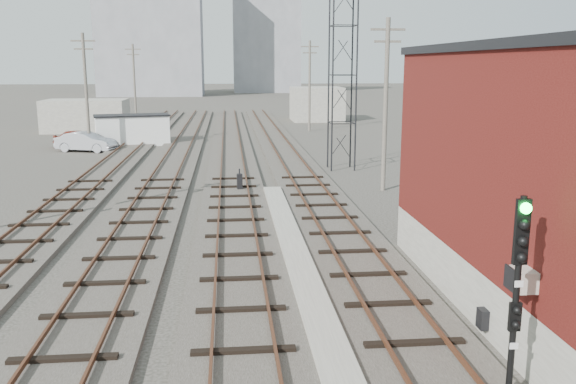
{
  "coord_description": "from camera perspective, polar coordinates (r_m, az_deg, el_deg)",
  "views": [
    {
      "loc": [
        -1.75,
        -3.48,
        6.62
      ],
      "look_at": [
        0.33,
        17.57,
        2.2
      ],
      "focal_mm": 38.0,
      "sensor_mm": 36.0,
      "label": 1
    }
  ],
  "objects": [
    {
      "name": "ground",
      "position": [
        63.85,
        -4.06,
        5.82
      ],
      "size": [
        320.0,
        320.0,
        0.0
      ],
      "primitive_type": "plane",
      "color": "#282621",
      "rests_on": "ground"
    },
    {
      "name": "track_right",
      "position": [
        43.19,
        0.07,
        3.13
      ],
      "size": [
        3.2,
        90.0,
        0.39
      ],
      "color": "#332D28",
      "rests_on": "ground"
    },
    {
      "name": "track_mid_right",
      "position": [
        42.98,
        -5.25,
        3.04
      ],
      "size": [
        3.2,
        90.0,
        0.39
      ],
      "color": "#332D28",
      "rests_on": "ground"
    },
    {
      "name": "track_mid_left",
      "position": [
        43.14,
        -10.57,
        2.92
      ],
      "size": [
        3.2,
        90.0,
        0.39
      ],
      "color": "#332D28",
      "rests_on": "ground"
    },
    {
      "name": "track_left",
      "position": [
        43.67,
        -15.81,
        2.78
      ],
      "size": [
        3.2,
        90.0,
        0.39
      ],
      "color": "#332D28",
      "rests_on": "ground"
    },
    {
      "name": "platform_curb",
      "position": [
        18.79,
        1.61,
        -8.42
      ],
      "size": [
        0.9,
        28.0,
        0.26
      ],
      "primitive_type": "cube",
      "color": "gray",
      "rests_on": "ground"
    },
    {
      "name": "brick_building",
      "position": [
        18.28,
        24.86,
        1.28
      ],
      "size": [
        6.54,
        12.2,
        7.22
      ],
      "color": "gray",
      "rests_on": "ground"
    },
    {
      "name": "lattice_tower",
      "position": [
        39.17,
        5.16,
        13.04
      ],
      "size": [
        1.6,
        1.6,
        15.0
      ],
      "color": "black",
      "rests_on": "ground"
    },
    {
      "name": "utility_pole_left_b",
      "position": [
        49.7,
        -18.37,
        9.11
      ],
      "size": [
        1.8,
        0.24,
        9.0
      ],
      "color": "#595147",
      "rests_on": "ground"
    },
    {
      "name": "utility_pole_left_c",
      "position": [
        74.29,
        -14.18,
        10.05
      ],
      "size": [
        1.8,
        0.24,
        9.0
      ],
      "color": "#595147",
      "rests_on": "ground"
    },
    {
      "name": "utility_pole_right_a",
      "position": [
        32.6,
        9.13,
        8.45
      ],
      "size": [
        1.8,
        0.24,
        9.0
      ],
      "color": "#595147",
      "rests_on": "ground"
    },
    {
      "name": "utility_pole_right_b",
      "position": [
        62.06,
        2.03,
        10.11
      ],
      "size": [
        1.8,
        0.24,
        9.0
      ],
      "color": "#595147",
      "rests_on": "ground"
    },
    {
      "name": "apartment_left",
      "position": [
        139.69,
        -12.75,
        14.97
      ],
      "size": [
        22.0,
        14.0,
        30.0
      ],
      "primitive_type": "cube",
      "color": "gray",
      "rests_on": "ground"
    },
    {
      "name": "apartment_right",
      "position": [
        153.93,
        -2.07,
        14.17
      ],
      "size": [
        16.0,
        12.0,
        26.0
      ],
      "primitive_type": "cube",
      "color": "gray",
      "rests_on": "ground"
    },
    {
      "name": "shed_left",
      "position": [
        65.26,
        -18.37,
        6.8
      ],
      "size": [
        8.0,
        5.0,
        3.2
      ],
      "primitive_type": "cube",
      "color": "gray",
      "rests_on": "ground"
    },
    {
      "name": "shed_right",
      "position": [
        74.41,
        2.7,
        8.23
      ],
      "size": [
        6.0,
        6.0,
        4.0
      ],
      "primitive_type": "cube",
      "color": "gray",
      "rests_on": "ground"
    },
    {
      "name": "signal_mast",
      "position": [
        12.54,
        20.7,
        -8.08
      ],
      "size": [
        0.4,
        0.42,
        4.24
      ],
      "color": "gray",
      "rests_on": "ground"
    },
    {
      "name": "switch_stand",
      "position": [
        32.24,
        -4.55,
        0.93
      ],
      "size": [
        0.3,
        0.3,
        1.19
      ],
      "rotation": [
        0.0,
        0.0,
        0.11
      ],
      "color": "black",
      "rests_on": "ground"
    },
    {
      "name": "site_trailer",
      "position": [
        52.89,
        -14.36,
        5.66
      ],
      "size": [
        6.54,
        3.97,
        2.57
      ],
      "rotation": [
        0.0,
        0.0,
        0.23
      ],
      "color": "white",
      "rests_on": "ground"
    },
    {
      "name": "car_red",
      "position": [
        53.23,
        -18.92,
        4.8
      ],
      "size": [
        4.49,
        2.81,
        1.43
      ],
      "primitive_type": "imported",
      "rotation": [
        0.0,
        0.0,
        1.86
      ],
      "color": "maroon",
      "rests_on": "ground"
    },
    {
      "name": "car_silver",
      "position": [
        50.06,
        -18.39,
        4.48
      ],
      "size": [
        4.91,
        2.88,
        1.53
      ],
      "primitive_type": "imported",
      "rotation": [
        0.0,
        0.0,
        1.28
      ],
      "color": "#B3B4BB",
      "rests_on": "ground"
    },
    {
      "name": "car_grey",
      "position": [
        50.93,
        -17.8,
        4.51
      ],
      "size": [
        4.86,
        3.65,
        1.31
      ],
      "primitive_type": "imported",
      "rotation": [
        0.0,
        0.0,
        1.11
      ],
      "color": "slate",
      "rests_on": "ground"
    }
  ]
}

